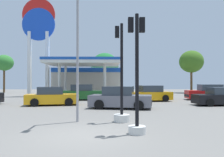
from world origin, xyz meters
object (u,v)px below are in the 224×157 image
object	(u,v)px
car_1	(52,97)
tree_1	(105,67)
traffic_signal_0	(137,86)
traffic_signal_1	(121,97)
car_0	(120,98)
corner_streetlamp	(77,42)
car_6	(81,93)
car_3	(149,94)
tree_0	(4,63)
car_4	(209,93)
car_2	(220,97)
station_pole_sign	(39,33)
tree_2	(191,62)

from	to	relation	value
car_1	tree_1	world-z (taller)	tree_1
traffic_signal_0	traffic_signal_1	distance (m)	2.59
car_0	corner_streetlamp	distance (m)	6.86
car_6	car_3	bearing A→B (deg)	-12.91
tree_0	car_4	bearing A→B (deg)	-28.49
car_1	car_2	xyz separation A→B (m)	(13.79, -0.36, -0.02)
car_3	car_4	xyz separation A→B (m)	(6.62, 1.57, 0.03)
traffic_signal_1	corner_streetlamp	xyz separation A→B (m)	(-2.15, -0.17, 2.66)
station_pole_sign	car_2	size ratio (longest dim) A/B	3.03
traffic_signal_0	traffic_signal_1	size ratio (longest dim) A/B	0.94
car_3	traffic_signal_1	size ratio (longest dim) A/B	0.95
station_pole_sign	tree_0	world-z (taller)	station_pole_sign
car_4	corner_streetlamp	distance (m)	17.92
tree_1	corner_streetlamp	distance (m)	26.31
traffic_signal_0	tree_2	world-z (taller)	tree_2
car_1	tree_1	xyz separation A→B (m)	(4.07, 18.49, 3.68)
car_3	tree_2	world-z (taller)	tree_2
station_pole_sign	car_1	size ratio (longest dim) A/B	2.85
car_4	traffic_signal_0	bearing A→B (deg)	-122.38
car_0	tree_2	size ratio (longest dim) A/B	0.67
station_pole_sign	car_3	distance (m)	16.84
car_0	car_1	bearing A→B (deg)	158.20
traffic_signal_1	tree_0	xyz separation A→B (m)	(-18.64, 28.15, 3.85)
car_2	car_4	size ratio (longest dim) A/B	0.91
car_3	car_0	bearing A→B (deg)	-119.31
traffic_signal_1	corner_streetlamp	distance (m)	3.43
car_6	tree_2	size ratio (longest dim) A/B	0.65
tree_0	tree_2	bearing A→B (deg)	-3.00
car_0	car_1	distance (m)	5.93
car_6	traffic_signal_0	xyz separation A→B (m)	(3.94, -15.09, 1.07)
car_0	car_6	world-z (taller)	car_6
station_pole_sign	corner_streetlamp	xyz separation A→B (m)	(7.58, -18.61, -4.32)
station_pole_sign	tree_1	xyz separation A→B (m)	(8.54, 7.68, -3.85)
car_0	car_4	distance (m)	12.13
car_0	tree_0	size ratio (longest dim) A/B	0.73
car_0	corner_streetlamp	xyz separation A→B (m)	(-2.40, -5.59, 3.17)
car_4	tree_0	xyz separation A→B (m)	(-28.65, 15.55, 4.35)
tree_1	tree_2	xyz separation A→B (m)	(14.56, 0.36, 0.86)
car_4	traffic_signal_1	size ratio (longest dim) A/B	0.97
car_3	tree_1	xyz separation A→B (m)	(-4.59, 15.08, 3.66)
car_3	car_6	size ratio (longest dim) A/B	1.00
car_4	tree_0	size ratio (longest dim) A/B	0.72
car_2	car_3	distance (m)	6.37
car_6	traffic_signal_0	size ratio (longest dim) A/B	1.01
tree_0	car_3	bearing A→B (deg)	-37.84
station_pole_sign	traffic_signal_0	xyz separation A→B (m)	(10.18, -20.92, -6.40)
traffic_signal_0	tree_1	distance (m)	28.76
car_0	car_6	bearing A→B (deg)	117.44
station_pole_sign	tree_2	world-z (taller)	station_pole_sign
tree_0	car_2	bearing A→B (deg)	-37.56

